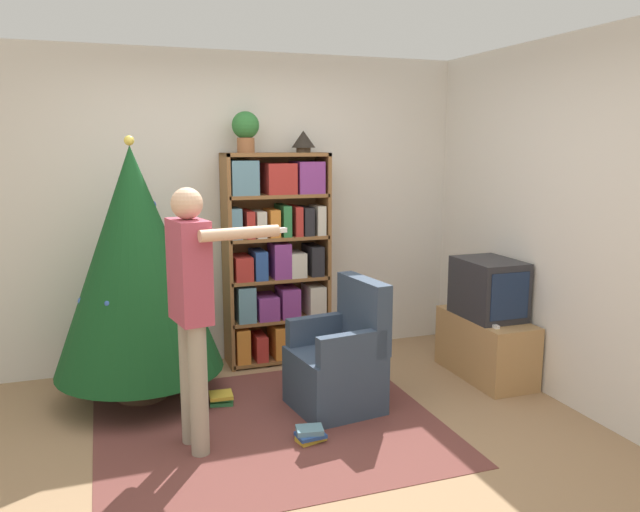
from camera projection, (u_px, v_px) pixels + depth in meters
The scene contains 15 objects.
ground_plane at pixel (298, 452), 3.80m from camera, with size 14.00×14.00×0.00m, color #9E7A56.
wall_back at pixel (231, 209), 5.30m from camera, with size 8.00×0.10×2.60m.
wall_right at pixel (587, 226), 4.25m from camera, with size 0.10×8.00×2.60m.
area_rug at pixel (270, 426), 4.14m from camera, with size 2.22×1.94×0.01m.
bookshelf at pixel (277, 258), 5.26m from camera, with size 0.87×0.33×1.78m.
tv_stand at pixel (485, 346), 5.00m from camera, with size 0.41×0.88×0.50m.
television at pixel (488, 288), 4.91m from camera, with size 0.40×0.56×0.46m.
game_remote at pixel (493, 326), 4.67m from camera, with size 0.04×0.12×0.02m.
christmas_tree at pixel (135, 261), 4.44m from camera, with size 1.20×1.20×1.91m.
armchair at pixel (340, 364), 4.39m from camera, with size 0.64×0.63×0.92m.
standing_person at pixel (192, 298), 3.69m from camera, with size 0.68×0.46×1.61m.
potted_plant at pixel (246, 129), 4.99m from camera, with size 0.22×0.22×0.33m.
table_lamp at pixel (303, 140), 5.17m from camera, with size 0.20×0.20×0.18m.
book_pile_near_tree at pixel (221, 398), 4.49m from camera, with size 0.19×0.17×0.08m.
book_pile_by_chair at pixel (310, 434), 3.92m from camera, with size 0.20×0.17×0.09m.
Camera 1 is at (-1.05, -3.37, 1.85)m, focal length 35.00 mm.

